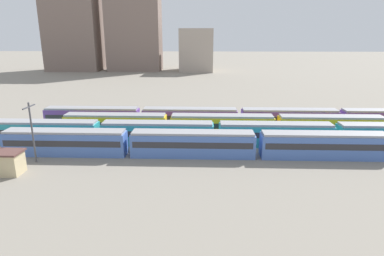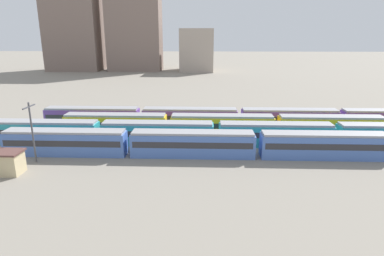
{
  "view_description": "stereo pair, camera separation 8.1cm",
  "coord_description": "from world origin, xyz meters",
  "px_view_note": "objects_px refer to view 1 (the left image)",
  "views": [
    {
      "loc": [
        16.33,
        -45.69,
        17.3
      ],
      "look_at": [
        14.37,
        7.8,
        2.04
      ],
      "focal_mm": 30.82,
      "sensor_mm": 36.0,
      "label": 1
    },
    {
      "loc": [
        16.42,
        -45.69,
        17.3
      ],
      "look_at": [
        14.37,
        7.8,
        2.04
      ],
      "focal_mm": 30.82,
      "sensor_mm": 36.0,
      "label": 2
    }
  ],
  "objects_px": {
    "train_track_2": "(331,126)",
    "train_track_3": "(239,118)",
    "catenary_pole_2": "(32,129)",
    "signal_hut": "(8,162)",
    "train_track_1": "(216,133)"
  },
  "relations": [
    {
      "from": "train_track_3",
      "to": "signal_hut",
      "type": "relative_size",
      "value": 20.75
    },
    {
      "from": "train_track_2",
      "to": "catenary_pole_2",
      "type": "relative_size",
      "value": 10.99
    },
    {
      "from": "signal_hut",
      "to": "train_track_2",
      "type": "bearing_deg",
      "value": 20.7
    },
    {
      "from": "train_track_3",
      "to": "catenary_pole_2",
      "type": "bearing_deg",
      "value": -148.2
    },
    {
      "from": "train_track_3",
      "to": "catenary_pole_2",
      "type": "xyz_separation_m",
      "value": [
        -30.3,
        -18.79,
        2.88
      ]
    },
    {
      "from": "train_track_1",
      "to": "catenary_pole_2",
      "type": "bearing_deg",
      "value": -161.84
    },
    {
      "from": "signal_hut",
      "to": "train_track_1",
      "type": "bearing_deg",
      "value": 25.02
    },
    {
      "from": "catenary_pole_2",
      "to": "signal_hut",
      "type": "distance_m",
      "value": 5.46
    },
    {
      "from": "catenary_pole_2",
      "to": "signal_hut",
      "type": "relative_size",
      "value": 2.36
    },
    {
      "from": "train_track_1",
      "to": "train_track_2",
      "type": "xyz_separation_m",
      "value": [
        20.1,
        5.2,
        0.0
      ]
    },
    {
      "from": "train_track_2",
      "to": "train_track_3",
      "type": "bearing_deg",
      "value": 161.31
    },
    {
      "from": "train_track_1",
      "to": "catenary_pole_2",
      "type": "height_order",
      "value": "catenary_pole_2"
    },
    {
      "from": "train_track_2",
      "to": "train_track_3",
      "type": "relative_size",
      "value": 1.25
    },
    {
      "from": "train_track_1",
      "to": "train_track_3",
      "type": "xyz_separation_m",
      "value": [
        4.73,
        10.4,
        0.0
      ]
    },
    {
      "from": "train_track_3",
      "to": "signal_hut",
      "type": "bearing_deg",
      "value": -144.04
    }
  ]
}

